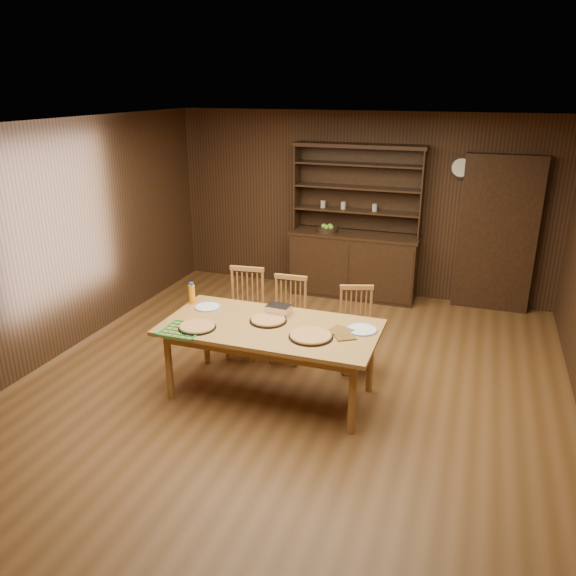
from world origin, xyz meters
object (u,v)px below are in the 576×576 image
at_px(chair_center, 288,316).
at_px(china_hutch, 354,256).
at_px(chair_right, 356,326).
at_px(juice_bottle, 192,294).
at_px(dining_table, 270,332).
at_px(chair_left, 246,309).

bearing_deg(chair_center, china_hutch, 81.35).
height_order(chair_right, juice_bottle, juice_bottle).
xyz_separation_m(china_hutch, dining_table, (-0.13, -3.03, 0.08)).
xyz_separation_m(dining_table, chair_left, (-0.60, 0.78, -0.14)).
xyz_separation_m(china_hutch, chair_center, (-0.24, -2.20, -0.09)).
relative_size(china_hutch, chair_left, 2.14).
bearing_deg(dining_table, chair_left, 127.69).
bearing_deg(china_hutch, chair_right, -76.40).
bearing_deg(chair_left, chair_right, -3.11).
bearing_deg(juice_bottle, china_hutch, 67.72).
height_order(china_hutch, chair_right, china_hutch).
relative_size(chair_right, juice_bottle, 3.99).
relative_size(chair_center, chair_right, 1.04).
bearing_deg(chair_center, dining_table, -85.45).
height_order(dining_table, chair_center, chair_center).
distance_m(chair_left, juice_bottle, 0.71).
bearing_deg(chair_left, chair_center, -0.65).
distance_m(chair_right, juice_bottle, 1.79).
relative_size(dining_table, chair_center, 2.17).
xyz_separation_m(chair_right, juice_bottle, (-1.66, -0.57, 0.37)).
height_order(chair_center, juice_bottle, juice_bottle).
height_order(chair_left, juice_bottle, chair_left).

